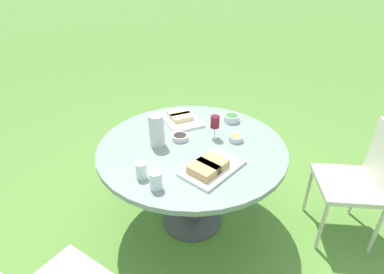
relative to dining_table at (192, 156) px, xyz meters
name	(u,v)px	position (x,y,z in m)	size (l,w,h in m)	color
ground_plane	(192,219)	(0.00, 0.00, -0.62)	(40.00, 40.00, 0.00)	#5B8C38
dining_table	(192,156)	(0.00, 0.00, 0.00)	(1.31, 1.31, 0.72)	#4C4C51
chair_near_right	(363,177)	(-1.07, -0.53, -0.10)	(0.57, 0.58, 0.89)	beige
water_pitcher	(157,130)	(0.20, 0.13, 0.21)	(0.11, 0.10, 0.23)	silver
wine_glass	(215,123)	(-0.09, -0.17, 0.21)	(0.07, 0.07, 0.17)	silver
platter_bread_main	(210,167)	(-0.26, 0.20, 0.12)	(0.31, 0.43, 0.07)	white
platter_charcuterie	(181,118)	(0.26, -0.26, 0.12)	(0.41, 0.39, 0.06)	white
bowl_fries	(236,138)	(-0.24, -0.21, 0.12)	(0.10, 0.10, 0.04)	silver
bowl_salad	(232,118)	(-0.08, -0.46, 0.12)	(0.12, 0.12, 0.05)	silver
bowl_olives	(180,137)	(0.11, -0.01, 0.12)	(0.11, 0.11, 0.04)	silver
cup_water_near	(141,170)	(0.06, 0.47, 0.15)	(0.06, 0.06, 0.10)	silver
cup_water_far	(156,180)	(-0.08, 0.50, 0.15)	(0.07, 0.07, 0.11)	silver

